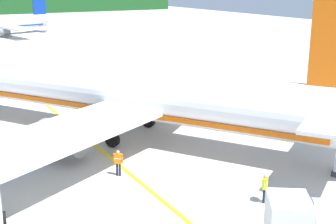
# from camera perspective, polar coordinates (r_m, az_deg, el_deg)

# --- Properties ---
(airliner_foreground) EXTENTS (31.25, 36.72, 11.90)m
(airliner_foreground) POSITION_cam_1_polar(r_m,az_deg,el_deg) (35.34, -5.90, 2.44)
(airliner_foreground) COLOR white
(airliner_foreground) RESTS_ON ground
(service_truck_catering) EXTENTS (5.46, 4.58, 2.40)m
(service_truck_catering) POSITION_cam_1_polar(r_m,az_deg,el_deg) (21.96, 18.75, -12.57)
(service_truck_catering) COLOR silver
(service_truck_catering) RESTS_ON ground
(crew_marshaller) EXTENTS (0.53, 0.45, 1.64)m
(crew_marshaller) POSITION_cam_1_polar(r_m,az_deg,el_deg) (25.63, 11.83, -8.87)
(crew_marshaller) COLOR #191E33
(crew_marshaller) RESTS_ON ground
(crew_loader_left) EXTENTS (0.48, 0.48, 1.64)m
(crew_loader_left) POSITION_cam_1_polar(r_m,az_deg,el_deg) (28.52, -6.14, -6.00)
(crew_loader_left) COLOR #191E33
(crew_loader_left) RESTS_ON ground
(apron_guide_line) EXTENTS (0.30, 60.00, 0.01)m
(apron_guide_line) POSITION_cam_1_polar(r_m,az_deg,el_deg) (31.38, -6.84, -5.83)
(apron_guide_line) COLOR yellow
(apron_guide_line) RESTS_ON ground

